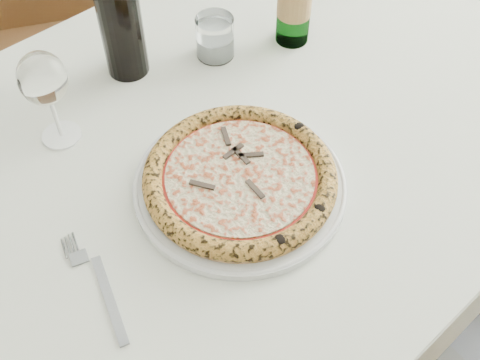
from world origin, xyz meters
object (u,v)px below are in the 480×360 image
(pizza, at_px, (240,177))
(wine_bottle, at_px, (118,9))
(chair_far, at_px, (37,21))
(wine_glass, at_px, (43,81))
(dining_table, at_px, (205,181))
(plate, at_px, (240,184))
(tumbler, at_px, (215,40))

(pizza, relative_size, wine_bottle, 0.97)
(chair_far, height_order, wine_bottle, wine_bottle)
(pizza, xyz_separation_m, wine_bottle, (0.01, 0.35, 0.11))
(wine_glass, relative_size, wine_bottle, 0.56)
(dining_table, bearing_deg, chair_far, 87.21)
(dining_table, relative_size, pizza, 5.33)
(plate, bearing_deg, wine_glass, 121.04)
(pizza, relative_size, tumbler, 3.75)
(tumbler, xyz_separation_m, wine_bottle, (-0.15, 0.07, 0.10))
(tumbler, bearing_deg, pizza, -120.49)
(plate, distance_m, tumbler, 0.33)
(wine_glass, bearing_deg, tumbler, 1.33)
(plate, height_order, pizza, pizza)
(chair_far, bearing_deg, tumbler, -78.44)
(tumbler, bearing_deg, chair_far, 101.56)
(wine_glass, xyz_separation_m, tumbler, (0.33, 0.01, -0.09))
(chair_far, bearing_deg, wine_glass, -108.01)
(tumbler, bearing_deg, wine_glass, -178.67)
(plate, distance_m, pizza, 0.02)
(wine_glass, bearing_deg, pizza, -58.96)
(chair_far, distance_m, tumbler, 0.69)
(chair_far, xyz_separation_m, pizza, (-0.04, -0.91, 0.25))
(wine_glass, bearing_deg, plate, -58.96)
(dining_table, bearing_deg, wine_glass, 133.36)
(chair_far, xyz_separation_m, tumbler, (0.13, -0.62, 0.26))
(chair_far, xyz_separation_m, wine_bottle, (-0.02, -0.56, 0.36))
(pizza, height_order, tumbler, tumbler)
(pizza, relative_size, wine_glass, 1.74)
(dining_table, height_order, pizza, pizza)
(plate, xyz_separation_m, wine_bottle, (0.01, 0.35, 0.12))
(chair_far, relative_size, plate, 2.78)
(dining_table, height_order, wine_bottle, wine_bottle)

